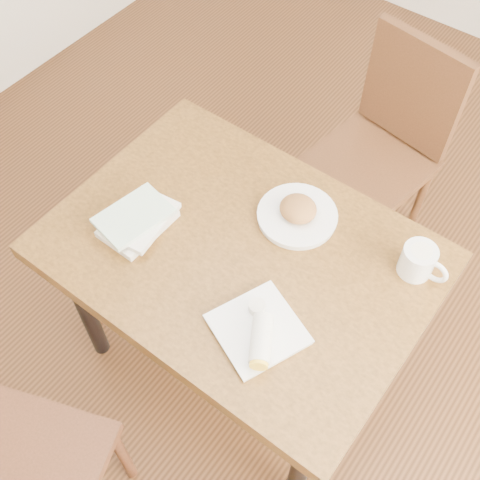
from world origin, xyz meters
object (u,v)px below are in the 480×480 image
Objects in this scene: plate_burrito at (259,332)px; plate_scone at (298,213)px; coffee_mug at (419,261)px; chair_far at (385,140)px; book_stack at (138,220)px; table at (240,265)px.

plate_scone is at bearing 109.70° from plate_burrito.
coffee_mug is at bearing 6.98° from plate_scone.
chair_far is at bearing 91.02° from plate_scone.
coffee_mug is 0.84m from book_stack.
plate_scone is at bearing 70.84° from table.
book_stack is (-0.36, -0.99, 0.23)m from chair_far.
plate_scone is 0.42m from plate_burrito.
plate_scone is 1.00× the size of book_stack.
chair_far is 6.44× the size of coffee_mug.
chair_far is 3.80× the size of plate_scone.
chair_far reaches higher than table.
plate_scone is (0.07, 0.20, 0.11)m from table.
coffee_mug is 0.51m from plate_burrito.
chair_far is at bearing 98.28° from plate_burrito.
coffee_mug is 0.51× the size of plate_burrito.
table is 3.89× the size of plate_burrito.
table is at bearing -109.16° from plate_scone.
coffee_mug is (0.46, 0.25, 0.14)m from table.
chair_far reaches higher than plate_burrito.
book_stack is at bearing -154.16° from coffee_mug.
coffee_mug is at bearing 28.70° from table.
table is 0.34m from book_stack.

